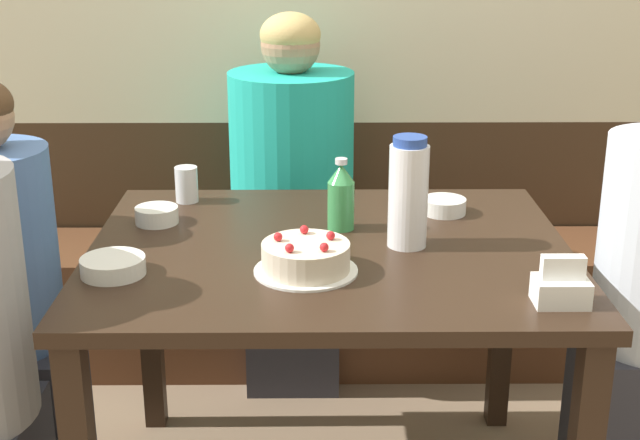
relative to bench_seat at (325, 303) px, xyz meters
name	(u,v)px	position (x,y,z in m)	size (l,w,h in m)	color
bench_seat	(325,303)	(0.00, 0.00, 0.00)	(2.17, 0.38, 0.43)	#56331E
dining_table	(329,284)	(0.00, -0.83, 0.43)	(1.15, 0.92, 0.74)	black
birthday_cake	(306,258)	(-0.06, -0.99, 0.56)	(0.23, 0.23, 0.09)	white
water_pitcher	(408,193)	(0.19, -0.82, 0.66)	(0.09, 0.09, 0.27)	white
soju_bottle	(341,196)	(0.03, -0.70, 0.61)	(0.07, 0.07, 0.18)	#388E4C
napkin_holder	(561,287)	(0.47, -1.16, 0.57)	(0.11, 0.08, 0.11)	white
bowl_soup_white	(444,206)	(0.31, -0.58, 0.55)	(0.12, 0.12, 0.04)	white
bowl_rice_small	(157,215)	(-0.44, -0.66, 0.55)	(0.11, 0.11, 0.04)	white
bowl_side_dish	(113,266)	(-0.48, -1.00, 0.55)	(0.14, 0.14, 0.04)	white
glass_water_tall	(187,184)	(-0.39, -0.48, 0.58)	(0.06, 0.06, 0.10)	silver
person_teal_shirt	(2,314)	(-0.84, -0.75, 0.31)	(0.34, 0.31, 1.14)	#33333D
person_grey_tee	(292,205)	(-0.11, -0.11, 0.40)	(0.39, 0.39, 1.22)	#33333D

